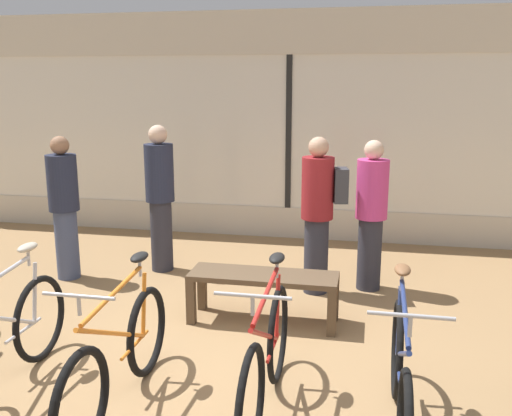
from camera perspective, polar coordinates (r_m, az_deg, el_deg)
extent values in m
plane|color=#99754C|center=(4.65, -4.64, -16.44)|extent=(24.00, 24.00, 0.00)
cube|color=beige|center=(8.36, 3.19, -1.42)|extent=(12.00, 0.08, 0.45)
cube|color=silver|center=(8.14, 3.30, 7.49)|extent=(12.00, 0.04, 2.15)
cube|color=beige|center=(8.13, 3.43, 17.18)|extent=(12.00, 0.08, 0.60)
cube|color=black|center=(8.11, 3.28, 7.48)|extent=(0.08, 0.02, 2.15)
torus|color=black|center=(5.06, -20.79, -10.29)|extent=(0.05, 0.71, 0.71)
cylinder|color=#BCBCC1|center=(4.95, -21.25, -7.89)|extent=(0.03, 0.11, 0.49)
cylinder|color=#BCBCC1|center=(4.89, -22.22, -11.25)|extent=(0.03, 0.46, 0.03)
cylinder|color=#B2B2B7|center=(4.82, -21.80, -4.58)|extent=(0.02, 0.02, 0.14)
ellipsoid|color=#B2A893|center=(4.80, -21.88, -3.67)|extent=(0.11, 0.22, 0.06)
torus|color=black|center=(4.62, -10.84, -12.01)|extent=(0.06, 0.69, 0.69)
torus|color=black|center=(3.79, -17.09, -18.23)|extent=(0.06, 0.69, 0.69)
cylinder|color=orange|center=(4.06, -14.03, -12.06)|extent=(0.03, 0.98, 0.51)
cylinder|color=orange|center=(4.49, -11.16, -9.43)|extent=(0.03, 0.11, 0.49)
cylinder|color=orange|center=(3.98, -14.06, -8.29)|extent=(0.03, 0.91, 0.10)
cylinder|color=orange|center=(4.42, -12.02, -13.22)|extent=(0.03, 0.47, 0.03)
cylinder|color=#B2B2B7|center=(4.35, -11.54, -5.83)|extent=(0.02, 0.02, 0.14)
ellipsoid|color=black|center=(4.33, -11.58, -4.82)|extent=(0.11, 0.22, 0.06)
cylinder|color=#B2B2B7|center=(3.57, -17.27, -9.31)|extent=(0.02, 0.02, 0.12)
cylinder|color=#ADADB2|center=(3.55, -17.34, -8.41)|extent=(0.46, 0.02, 0.02)
torus|color=black|center=(4.44, 2.21, -12.48)|extent=(0.05, 0.74, 0.74)
torus|color=black|center=(3.58, -0.54, -19.16)|extent=(0.05, 0.74, 0.74)
cylinder|color=red|center=(3.86, 0.91, -12.60)|extent=(0.03, 0.93, 0.51)
cylinder|color=red|center=(4.31, 2.15, -9.82)|extent=(0.03, 0.11, 0.49)
cylinder|color=red|center=(3.78, 1.01, -8.64)|extent=(0.03, 0.86, 0.10)
cylinder|color=red|center=(4.24, 1.71, -13.75)|extent=(0.03, 0.45, 0.03)
cylinder|color=#B2B2B7|center=(4.16, 2.10, -6.08)|extent=(0.02, 0.02, 0.14)
ellipsoid|color=black|center=(4.14, 2.11, -5.03)|extent=(0.11, 0.22, 0.06)
cylinder|color=#B2B2B7|center=(3.35, -0.34, -9.74)|extent=(0.02, 0.02, 0.12)
cylinder|color=#ADADB2|center=(3.33, -0.35, -8.79)|extent=(0.46, 0.02, 0.02)
torus|color=black|center=(4.37, 13.94, -13.52)|extent=(0.05, 0.71, 0.71)
cylinder|color=navy|center=(3.76, 14.45, -13.94)|extent=(0.03, 0.97, 0.51)
cylinder|color=navy|center=(4.23, 14.13, -10.83)|extent=(0.03, 0.11, 0.49)
cylinder|color=navy|center=(3.68, 14.67, -9.89)|extent=(0.03, 0.90, 0.10)
cylinder|color=navy|center=(4.16, 14.06, -14.92)|extent=(0.03, 0.47, 0.03)
cylinder|color=#B2B2B7|center=(4.08, 14.39, -7.06)|extent=(0.02, 0.02, 0.14)
ellipsoid|color=brown|center=(4.06, 14.45, -5.99)|extent=(0.11, 0.22, 0.06)
cylinder|color=#B2B2B7|center=(3.23, 15.16, -11.34)|extent=(0.02, 0.02, 0.12)
cylinder|color=#ADADB2|center=(3.21, 15.22, -10.36)|extent=(0.46, 0.02, 0.02)
cube|color=brown|center=(5.40, 0.75, -6.83)|extent=(1.40, 0.44, 0.05)
cube|color=brown|center=(5.47, -6.51, -9.32)|extent=(0.08, 0.08, 0.43)
cube|color=brown|center=(5.24, 7.59, -10.38)|extent=(0.08, 0.08, 0.43)
cube|color=brown|center=(5.79, -5.41, -8.03)|extent=(0.08, 0.08, 0.43)
cube|color=brown|center=(5.57, 7.86, -8.95)|extent=(0.08, 0.08, 0.43)
cylinder|color=#2D2D38|center=(6.38, 11.27, -4.49)|extent=(0.35, 0.35, 0.80)
cylinder|color=#D13D84|center=(6.21, 11.55, 1.86)|extent=(0.46, 0.46, 0.64)
sphere|color=beige|center=(6.15, 11.73, 5.72)|extent=(0.21, 0.21, 0.21)
cylinder|color=#424C6B|center=(6.95, -18.37, -3.46)|extent=(0.31, 0.31, 0.81)
cylinder|color=#23283D|center=(6.80, -18.79, 2.40)|extent=(0.40, 0.40, 0.64)
sphere|color=#9E7051|center=(6.74, -19.04, 5.94)|extent=(0.21, 0.21, 0.21)
cylinder|color=#2D2D38|center=(6.96, -9.42, -2.75)|extent=(0.36, 0.36, 0.86)
cylinder|color=#23283D|center=(6.80, -9.65, 3.49)|extent=(0.48, 0.48, 0.68)
sphere|color=beige|center=(6.74, -9.80, 7.26)|extent=(0.22, 0.22, 0.22)
cylinder|color=#2D2D38|center=(6.19, 6.02, -4.73)|extent=(0.30, 0.30, 0.82)
cylinder|color=maroon|center=(6.02, 6.18, 1.99)|extent=(0.39, 0.39, 0.65)
sphere|color=tan|center=(5.95, 6.28, 6.09)|extent=(0.21, 0.21, 0.21)
cube|color=#38383D|center=(6.03, 8.46, 2.28)|extent=(0.18, 0.26, 0.36)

